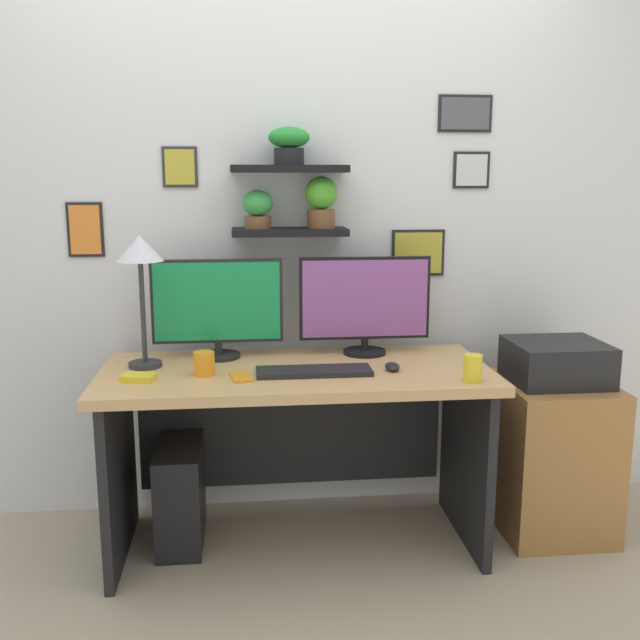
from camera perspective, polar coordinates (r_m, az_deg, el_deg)
name	(u,v)px	position (r m, az deg, el deg)	size (l,w,h in m)	color
ground_plane	(297,544)	(3.10, -1.83, -17.41)	(8.00, 8.00, 0.00)	tan
back_wall_assembly	(288,209)	(3.16, -2.55, 8.86)	(4.40, 0.24, 2.70)	silver
desk	(295,416)	(2.93, -1.97, -7.66)	(1.52, 0.68, 0.75)	tan
monitor_left	(217,307)	(2.98, -8.18, 1.07)	(0.54, 0.18, 0.41)	black
monitor_right	(365,303)	(3.02, 3.59, 1.33)	(0.55, 0.18, 0.41)	black
keyboard	(314,371)	(2.73, -0.49, -4.11)	(0.44, 0.14, 0.02)	black
computer_mouse	(392,367)	(2.80, 5.78, -3.72)	(0.06, 0.09, 0.03)	black
desk_lamp	(140,262)	(2.84, -14.12, 4.52)	(0.18, 0.18, 0.52)	#2D2D33
cell_phone	(241,377)	(2.69, -6.33, -4.53)	(0.07, 0.14, 0.01)	orange
coffee_mug	(204,363)	(2.75, -9.22, -3.44)	(0.08, 0.08, 0.09)	orange
pen_cup	(473,368)	(2.69, 12.06, -3.77)	(0.07, 0.07, 0.10)	yellow
scissors_tray	(138,377)	(2.73, -14.28, -4.46)	(0.12, 0.08, 0.02)	yellow
drawer_cabinet	(550,455)	(3.25, 17.87, -10.21)	(0.44, 0.50, 0.65)	#9E6B38
printer	(556,362)	(3.13, 18.32, -3.19)	(0.38, 0.34, 0.17)	black
computer_tower_left	(180,493)	(3.09, -11.06, -13.41)	(0.18, 0.40, 0.42)	black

